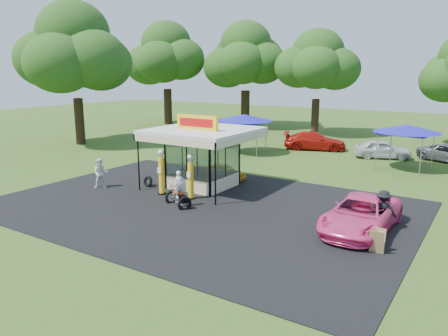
{
  "coord_description": "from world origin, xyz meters",
  "views": [
    {
      "loc": [
        12.12,
        -14.81,
        6.58
      ],
      "look_at": [
        0.06,
        4.0,
        1.56
      ],
      "focal_mm": 35.0,
      "sensor_mm": 36.0,
      "label": 1
    }
  ],
  "objects_px": {
    "kiosk_car": "(224,172)",
    "gas_pump_left": "(162,173)",
    "gas_station_kiosk": "(203,157)",
    "bg_car_a": "(216,137)",
    "tent_west": "(244,118)",
    "gas_pump_right": "(191,178)",
    "spectator_east_a": "(383,210)",
    "bg_car_b": "(315,141)",
    "tent_east": "(407,129)",
    "a_frame_sign": "(377,241)",
    "pink_sedan": "(361,214)",
    "spectator_west": "(101,173)",
    "motorcycle": "(179,192)",
    "bg_car_c": "(383,149)"
  },
  "relations": [
    {
      "from": "kiosk_car",
      "to": "gas_pump_left",
      "type": "bearing_deg",
      "value": 168.47
    },
    {
      "from": "gas_station_kiosk",
      "to": "bg_car_a",
      "type": "bearing_deg",
      "value": 120.72
    },
    {
      "from": "bg_car_a",
      "to": "tent_west",
      "type": "distance_m",
      "value": 5.31
    },
    {
      "from": "gas_pump_right",
      "to": "spectator_east_a",
      "type": "distance_m",
      "value": 9.48
    },
    {
      "from": "bg_car_b",
      "to": "tent_east",
      "type": "relative_size",
      "value": 1.18
    },
    {
      "from": "a_frame_sign",
      "to": "pink_sedan",
      "type": "relative_size",
      "value": 0.18
    },
    {
      "from": "gas_pump_right",
      "to": "spectator_west",
      "type": "relative_size",
      "value": 1.41
    },
    {
      "from": "tent_west",
      "to": "bg_car_b",
      "type": "bearing_deg",
      "value": 47.26
    },
    {
      "from": "a_frame_sign",
      "to": "bg_car_b",
      "type": "xyz_separation_m",
      "value": [
        -9.83,
        19.16,
        0.27
      ]
    },
    {
      "from": "bg_car_a",
      "to": "motorcycle",
      "type": "bearing_deg",
      "value": -136.65
    },
    {
      "from": "a_frame_sign",
      "to": "bg_car_b",
      "type": "height_order",
      "value": "bg_car_b"
    },
    {
      "from": "gas_station_kiosk",
      "to": "kiosk_car",
      "type": "distance_m",
      "value": 2.56
    },
    {
      "from": "gas_station_kiosk",
      "to": "bg_car_a",
      "type": "distance_m",
      "value": 14.83
    },
    {
      "from": "gas_pump_left",
      "to": "bg_car_c",
      "type": "xyz_separation_m",
      "value": [
        7.6,
        16.73,
        -0.49
      ]
    },
    {
      "from": "spectator_west",
      "to": "bg_car_c",
      "type": "relative_size",
      "value": 0.41
    },
    {
      "from": "gas_station_kiosk",
      "to": "bg_car_c",
      "type": "relative_size",
      "value": 1.3
    },
    {
      "from": "a_frame_sign",
      "to": "bg_car_b",
      "type": "bearing_deg",
      "value": 115.17
    },
    {
      "from": "a_frame_sign",
      "to": "tent_east",
      "type": "bearing_deg",
      "value": 95.41
    },
    {
      "from": "gas_pump_left",
      "to": "a_frame_sign",
      "type": "height_order",
      "value": "gas_pump_left"
    },
    {
      "from": "motorcycle",
      "to": "kiosk_car",
      "type": "distance_m",
      "value": 6.03
    },
    {
      "from": "motorcycle",
      "to": "gas_station_kiosk",
      "type": "bearing_deg",
      "value": 130.98
    },
    {
      "from": "a_frame_sign",
      "to": "motorcycle",
      "type": "bearing_deg",
      "value": 175.09
    },
    {
      "from": "kiosk_car",
      "to": "bg_car_a",
      "type": "xyz_separation_m",
      "value": [
        -7.55,
        10.51,
        0.2
      ]
    },
    {
      "from": "gas_station_kiosk",
      "to": "bg_car_a",
      "type": "height_order",
      "value": "gas_station_kiosk"
    },
    {
      "from": "tent_west",
      "to": "a_frame_sign",
      "type": "bearing_deg",
      "value": -45.95
    },
    {
      "from": "kiosk_car",
      "to": "tent_west",
      "type": "distance_m",
      "value": 9.12
    },
    {
      "from": "tent_east",
      "to": "kiosk_car",
      "type": "bearing_deg",
      "value": -134.55
    },
    {
      "from": "a_frame_sign",
      "to": "bg_car_a",
      "type": "bearing_deg",
      "value": 135.32
    },
    {
      "from": "kiosk_car",
      "to": "gas_pump_right",
      "type": "bearing_deg",
      "value": -169.09
    },
    {
      "from": "gas_pump_left",
      "to": "spectator_east_a",
      "type": "distance_m",
      "value": 11.32
    },
    {
      "from": "kiosk_car",
      "to": "motorcycle",
      "type": "bearing_deg",
      "value": -168.74
    },
    {
      "from": "bg_car_a",
      "to": "kiosk_car",
      "type": "bearing_deg",
      "value": -128.95
    },
    {
      "from": "gas_station_kiosk",
      "to": "spectator_east_a",
      "type": "relative_size",
      "value": 3.13
    },
    {
      "from": "spectator_west",
      "to": "bg_car_c",
      "type": "bearing_deg",
      "value": 6.4
    },
    {
      "from": "gas_station_kiosk",
      "to": "a_frame_sign",
      "type": "xyz_separation_m",
      "value": [
        10.76,
        -4.19,
        -1.31
      ]
    },
    {
      "from": "spectator_west",
      "to": "bg_car_a",
      "type": "height_order",
      "value": "spectator_west"
    },
    {
      "from": "a_frame_sign",
      "to": "bg_car_c",
      "type": "xyz_separation_m",
      "value": [
        -4.12,
        18.43,
        0.24
      ]
    },
    {
      "from": "motorcycle",
      "to": "bg_car_a",
      "type": "distance_m",
      "value": 18.59
    },
    {
      "from": "tent_east",
      "to": "spectator_west",
      "type": "bearing_deg",
      "value": -133.13
    },
    {
      "from": "bg_car_a",
      "to": "tent_west",
      "type": "bearing_deg",
      "value": -103.68
    },
    {
      "from": "gas_station_kiosk",
      "to": "bg_car_b",
      "type": "height_order",
      "value": "gas_station_kiosk"
    },
    {
      "from": "pink_sedan",
      "to": "gas_pump_left",
      "type": "bearing_deg",
      "value": -177.39
    },
    {
      "from": "kiosk_car",
      "to": "pink_sedan",
      "type": "relative_size",
      "value": 0.54
    },
    {
      "from": "pink_sedan",
      "to": "spectator_east_a",
      "type": "xyz_separation_m",
      "value": [
        0.72,
        0.6,
        0.14
      ]
    },
    {
      "from": "gas_pump_left",
      "to": "pink_sedan",
      "type": "relative_size",
      "value": 0.48
    },
    {
      "from": "a_frame_sign",
      "to": "gas_pump_left",
      "type": "bearing_deg",
      "value": 169.74
    },
    {
      "from": "kiosk_car",
      "to": "spectator_west",
      "type": "height_order",
      "value": "spectator_west"
    },
    {
      "from": "gas_pump_left",
      "to": "bg_car_c",
      "type": "relative_size",
      "value": 0.6
    },
    {
      "from": "gas_pump_left",
      "to": "kiosk_car",
      "type": "height_order",
      "value": "gas_pump_left"
    },
    {
      "from": "bg_car_c",
      "to": "tent_east",
      "type": "height_order",
      "value": "tent_east"
    }
  ]
}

